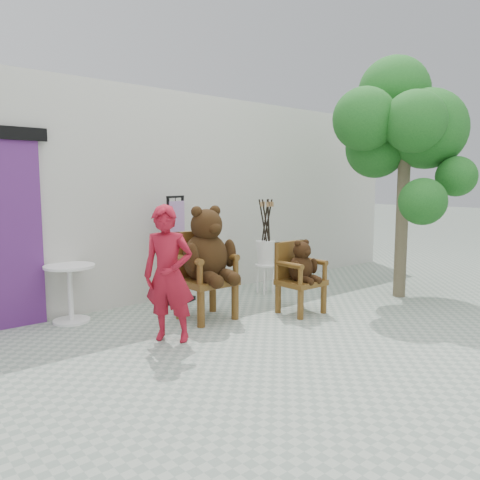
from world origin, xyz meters
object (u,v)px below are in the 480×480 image
at_px(cafe_table, 70,287).
at_px(display_stand, 177,262).
at_px(person, 169,275).
at_px(stool_bucket, 265,252).
at_px(tree, 400,124).
at_px(chair_small, 300,269).
at_px(chair_big, 206,256).

height_order(cafe_table, display_stand, display_stand).
height_order(person, stool_bucket, person).
bearing_deg(tree, person, 176.28).
bearing_deg(chair_small, chair_big, 153.71).
relative_size(chair_big, stool_bucket, 0.97).
bearing_deg(chair_small, display_stand, 122.16).
distance_m(chair_small, cafe_table, 2.88).
distance_m(person, display_stand, 1.77).
relative_size(chair_small, tree, 0.27).
bearing_deg(person, cafe_table, 158.83).
bearing_deg(display_stand, person, -148.64).
xyz_separation_m(chair_small, cafe_table, (-2.45, 1.49, -0.13)).
height_order(chair_small, display_stand, display_stand).
relative_size(chair_big, cafe_table, 2.01).
bearing_deg(chair_small, stool_bucket, 69.65).
bearing_deg(chair_small, person, 178.71).
bearing_deg(display_stand, chair_big, -123.61).
xyz_separation_m(chair_small, stool_bucket, (0.40, 1.09, 0.07)).
height_order(chair_big, person, person).
relative_size(chair_big, chair_small, 1.47).
distance_m(person, stool_bucket, 2.57).
bearing_deg(display_stand, chair_small, -81.74).
bearing_deg(chair_small, cafe_table, 148.64).
bearing_deg(tree, chair_big, 165.96).
distance_m(display_stand, stool_bucket, 1.40).
bearing_deg(display_stand, tree, -54.82).
bearing_deg(person, stool_bucket, 73.38).
bearing_deg(person, chair_big, 80.11).
height_order(person, tree, tree).
xyz_separation_m(chair_big, person, (-0.84, -0.50, -0.06)).
relative_size(cafe_table, tree, 0.20).
relative_size(person, display_stand, 0.97).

